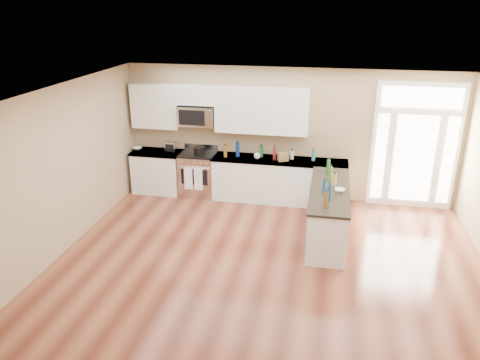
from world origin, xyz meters
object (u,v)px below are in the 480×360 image
(peninsula_cabinet, at_px, (328,214))
(stockpot, at_px, (199,150))
(kitchen_range, at_px, (198,174))
(toaster_oven, at_px, (171,146))

(peninsula_cabinet, relative_size, stockpot, 9.81)
(kitchen_range, bearing_deg, stockpot, -30.58)
(kitchen_range, height_order, stockpot, stockpot)
(kitchen_range, bearing_deg, toaster_oven, 171.23)
(kitchen_range, bearing_deg, peninsula_cabinet, -26.88)
(kitchen_range, xyz_separation_m, toaster_oven, (-0.64, 0.10, 0.56))
(peninsula_cabinet, xyz_separation_m, kitchen_range, (-2.86, 1.45, 0.05))
(stockpot, bearing_deg, peninsula_cabinet, -26.81)
(peninsula_cabinet, height_order, toaster_oven, toaster_oven)
(peninsula_cabinet, bearing_deg, kitchen_range, 153.12)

